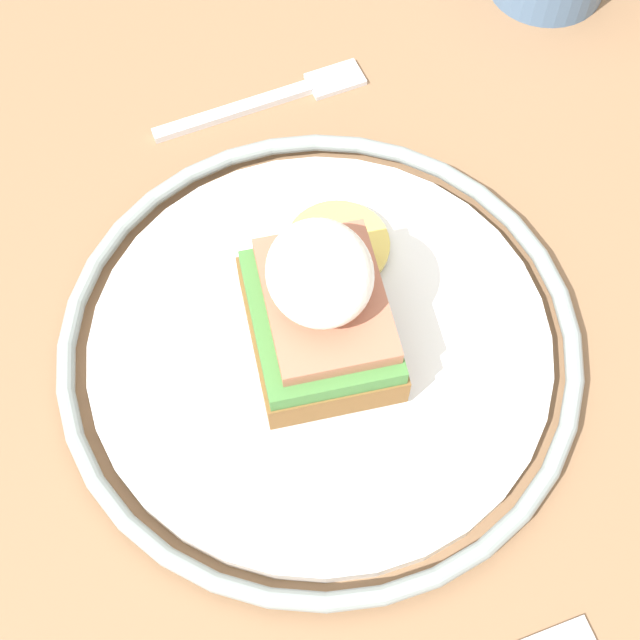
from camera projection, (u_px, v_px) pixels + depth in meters
name	position (u px, v px, depth m)	size (l,w,h in m)	color
ground_plane	(332.00, 624.00, 1.12)	(6.00, 6.00, 0.00)	#9E9993
dining_table	(343.00, 459.00, 0.57)	(1.00, 0.90, 0.73)	#846042
plate	(320.00, 344.00, 0.49)	(0.29, 0.29, 0.02)	white
sandwich	(321.00, 304.00, 0.45)	(0.13, 0.09, 0.08)	brown
fork	(272.00, 99.00, 0.58)	(0.04, 0.14, 0.00)	silver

